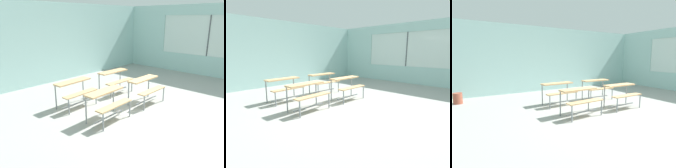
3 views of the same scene
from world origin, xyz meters
TOP-DOWN VIEW (x-y plane):
  - ground at (0.00, 0.00)m, footprint 10.00×9.00m
  - wall_back at (0.00, 4.50)m, footprint 10.00×0.12m
  - wall_right at (5.00, -0.13)m, footprint 0.12×9.00m
  - desk_bench_r0c0 at (-1.08, 0.52)m, footprint 1.13×0.64m
  - desk_bench_r0c1 at (0.49, 0.49)m, footprint 1.10×0.59m
  - desk_bench_r1c0 at (-1.08, 1.79)m, footprint 1.12×0.64m
  - desk_bench_r1c1 at (0.56, 1.77)m, footprint 1.12×0.63m

SIDE VIEW (x-z plane):
  - ground at x=0.00m, z-range -0.05..0.00m
  - desk_bench_r0c0 at x=-1.08m, z-range 0.19..0.93m
  - desk_bench_r0c1 at x=0.49m, z-range 0.19..0.93m
  - desk_bench_r1c0 at x=-1.08m, z-range 0.19..0.93m
  - desk_bench_r1c1 at x=0.56m, z-range 0.19..0.93m
  - wall_right at x=5.00m, z-range -0.05..2.95m
  - wall_back at x=0.00m, z-range 0.00..3.00m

